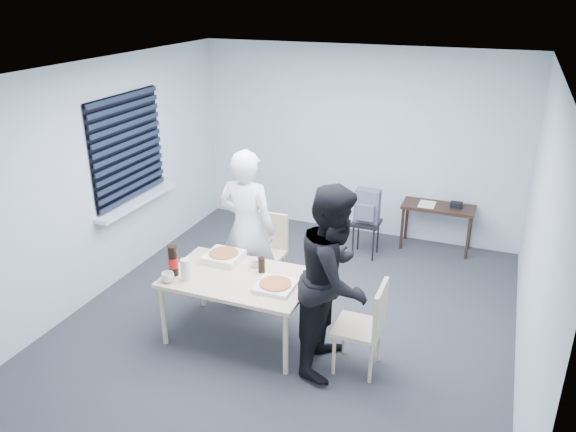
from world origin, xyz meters
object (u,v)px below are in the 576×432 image
at_px(stool, 366,229).
at_px(soda_bottle, 173,261).
at_px(person_white, 247,229).
at_px(person_black, 335,279).
at_px(mug_b, 255,263).
at_px(backpack, 367,207).
at_px(chair_far, 268,246).
at_px(chair_right, 368,322).
at_px(dining_table, 239,282).
at_px(side_table, 438,211).
at_px(mug_a, 168,277).

height_order(stool, soda_bottle, soda_bottle).
bearing_deg(soda_bottle, person_white, 65.34).
height_order(person_black, mug_b, person_black).
bearing_deg(stool, person_white, -119.92).
bearing_deg(person_white, backpack, -120.12).
distance_m(chair_far, chair_right, 1.84).
xyz_separation_m(dining_table, chair_far, (-0.16, 1.06, -0.11)).
relative_size(dining_table, stool, 2.93).
xyz_separation_m(dining_table, side_table, (1.54, 2.81, -0.08)).
bearing_deg(chair_far, dining_table, -81.61).
distance_m(person_white, side_table, 2.80).
bearing_deg(soda_bottle, backpack, 61.71).
bearing_deg(soda_bottle, side_table, 54.50).
bearing_deg(person_black, side_table, -11.02).
height_order(chair_right, backpack, backpack).
height_order(chair_right, mug_a, chair_right).
bearing_deg(soda_bottle, mug_a, -81.61).
height_order(chair_right, person_black, person_black).
bearing_deg(person_white, dining_table, 108.18).
distance_m(person_black, stool, 2.39).
distance_m(backpack, mug_b, 2.11).
relative_size(stool, soda_bottle, 1.57).
xyz_separation_m(stool, mug_a, (-1.30, -2.60, 0.36)).
bearing_deg(soda_bottle, mug_b, 33.22).
distance_m(person_black, backpack, 2.33).
height_order(backpack, soda_bottle, soda_bottle).
xyz_separation_m(person_white, side_table, (1.75, 2.16, -0.34)).
xyz_separation_m(stool, mug_b, (-0.65, -2.02, 0.36)).
relative_size(dining_table, person_white, 0.79).
bearing_deg(backpack, mug_a, -113.68).
distance_m(chair_right, backpack, 2.39).
xyz_separation_m(dining_table, chair_right, (1.31, -0.06, -0.11)).
relative_size(person_white, person_black, 1.00).
height_order(chair_far, side_table, chair_far).
distance_m(side_table, stool, 1.00).
height_order(chair_right, person_white, person_white).
bearing_deg(soda_bottle, chair_far, 70.45).
distance_m(dining_table, soda_bottle, 0.67).
distance_m(dining_table, side_table, 3.21).
height_order(chair_far, mug_a, chair_far).
bearing_deg(backpack, person_black, -80.45).
xyz_separation_m(person_white, stool, (0.93, 1.61, -0.52)).
xyz_separation_m(chair_right, stool, (-0.59, 2.32, -0.14)).
bearing_deg(person_black, backpack, 6.63).
bearing_deg(person_white, side_table, -129.11).
distance_m(mug_b, soda_bottle, 0.81).
bearing_deg(chair_right, backpack, 104.40).
relative_size(dining_table, chair_right, 1.58).
distance_m(person_white, backpack, 1.86).
xyz_separation_m(person_black, mug_b, (-0.92, 0.30, -0.15)).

